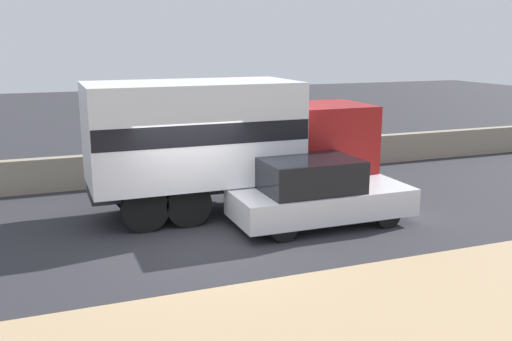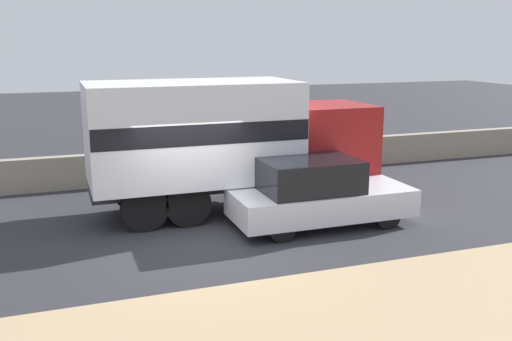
% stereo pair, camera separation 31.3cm
% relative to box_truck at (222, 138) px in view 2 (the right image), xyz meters
% --- Properties ---
extents(ground_plane, '(80.00, 80.00, 0.00)m').
position_rel_box_truck_xyz_m(ground_plane, '(-1.14, -2.11, -1.91)').
color(ground_plane, '#2D2D33').
extents(stone_wall_backdrop, '(60.00, 0.35, 0.99)m').
position_rel_box_truck_xyz_m(stone_wall_backdrop, '(-1.14, 3.66, -1.42)').
color(stone_wall_backdrop, gray).
rests_on(stone_wall_backdrop, ground_plane).
extents(box_truck, '(7.28, 2.53, 3.32)m').
position_rel_box_truck_xyz_m(box_truck, '(0.00, 0.00, 0.00)').
color(box_truck, maroon).
rests_on(box_truck, ground_plane).
extents(car_hatchback, '(4.29, 1.81, 1.62)m').
position_rel_box_truck_xyz_m(car_hatchback, '(1.75, -1.87, -1.12)').
color(car_hatchback, silver).
rests_on(car_hatchback, ground_plane).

